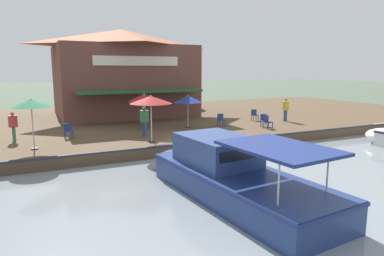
{
  "coord_description": "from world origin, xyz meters",
  "views": [
    {
      "loc": [
        15.79,
        -7.53,
        4.49
      ],
      "look_at": [
        -1.0,
        0.45,
        1.3
      ],
      "focal_mm": 32.0,
      "sensor_mm": 36.0,
      "label": 1
    }
  ],
  "objects_px": {
    "patio_umbrella_mid_patio_left": "(31,103)",
    "patio_umbrella_back_row": "(188,99)",
    "cafe_chair_facing_river": "(221,119)",
    "cafe_chair_beside_entrance": "(267,121)",
    "person_at_quay_edge": "(13,123)",
    "person_near_entrance": "(286,107)",
    "motorboat_far_downstream": "(223,172)",
    "waterfront_restaurant": "(123,72)",
    "cafe_chair_back_row_seat": "(264,120)",
    "tree_upstream_bank": "(169,68)",
    "cafe_chair_far_corner_seat": "(68,130)",
    "person_mid_patio": "(144,118)",
    "patio_umbrella_by_entrance": "(144,98)",
    "cafe_chair_under_first_umbrella": "(254,114)",
    "patio_umbrella_near_quay_edge": "(151,100)"
  },
  "relations": [
    {
      "from": "person_near_entrance",
      "to": "cafe_chair_under_first_umbrella",
      "type": "bearing_deg",
      "value": -124.03
    },
    {
      "from": "patio_umbrella_mid_patio_left",
      "to": "patio_umbrella_back_row",
      "type": "relative_size",
      "value": 1.14
    },
    {
      "from": "cafe_chair_facing_river",
      "to": "tree_upstream_bank",
      "type": "height_order",
      "value": "tree_upstream_bank"
    },
    {
      "from": "cafe_chair_far_corner_seat",
      "to": "motorboat_far_downstream",
      "type": "relative_size",
      "value": 0.09
    },
    {
      "from": "cafe_chair_beside_entrance",
      "to": "person_at_quay_edge",
      "type": "bearing_deg",
      "value": -99.96
    },
    {
      "from": "person_at_quay_edge",
      "to": "person_near_entrance",
      "type": "relative_size",
      "value": 0.93
    },
    {
      "from": "person_mid_patio",
      "to": "person_near_entrance",
      "type": "height_order",
      "value": "person_mid_patio"
    },
    {
      "from": "patio_umbrella_mid_patio_left",
      "to": "motorboat_far_downstream",
      "type": "relative_size",
      "value": 0.28
    },
    {
      "from": "patio_umbrella_near_quay_edge",
      "to": "patio_umbrella_by_entrance",
      "type": "bearing_deg",
      "value": 167.07
    },
    {
      "from": "cafe_chair_back_row_seat",
      "to": "motorboat_far_downstream",
      "type": "distance_m",
      "value": 11.99
    },
    {
      "from": "tree_upstream_bank",
      "to": "patio_umbrella_mid_patio_left",
      "type": "bearing_deg",
      "value": -39.59
    },
    {
      "from": "patio_umbrella_back_row",
      "to": "cafe_chair_facing_river",
      "type": "relative_size",
      "value": 2.61
    },
    {
      "from": "patio_umbrella_near_quay_edge",
      "to": "person_near_entrance",
      "type": "relative_size",
      "value": 1.46
    },
    {
      "from": "patio_umbrella_mid_patio_left",
      "to": "cafe_chair_facing_river",
      "type": "bearing_deg",
      "value": 100.32
    },
    {
      "from": "patio_umbrella_mid_patio_left",
      "to": "cafe_chair_facing_river",
      "type": "height_order",
      "value": "patio_umbrella_mid_patio_left"
    },
    {
      "from": "patio_umbrella_near_quay_edge",
      "to": "cafe_chair_back_row_seat",
      "type": "bearing_deg",
      "value": 100.55
    },
    {
      "from": "cafe_chair_beside_entrance",
      "to": "patio_umbrella_mid_patio_left",
      "type": "bearing_deg",
      "value": -90.13
    },
    {
      "from": "patio_umbrella_near_quay_edge",
      "to": "cafe_chair_far_corner_seat",
      "type": "relative_size",
      "value": 3.0
    },
    {
      "from": "waterfront_restaurant",
      "to": "cafe_chair_back_row_seat",
      "type": "height_order",
      "value": "waterfront_restaurant"
    },
    {
      "from": "waterfront_restaurant",
      "to": "cafe_chair_facing_river",
      "type": "relative_size",
      "value": 13.4
    },
    {
      "from": "patio_umbrella_near_quay_edge",
      "to": "motorboat_far_downstream",
      "type": "distance_m",
      "value": 7.31
    },
    {
      "from": "cafe_chair_far_corner_seat",
      "to": "person_mid_patio",
      "type": "xyz_separation_m",
      "value": [
        1.48,
        4.07,
        0.66
      ]
    },
    {
      "from": "patio_umbrella_by_entrance",
      "to": "cafe_chair_under_first_umbrella",
      "type": "bearing_deg",
      "value": 89.33
    },
    {
      "from": "waterfront_restaurant",
      "to": "cafe_chair_beside_entrance",
      "type": "relative_size",
      "value": 13.4
    },
    {
      "from": "waterfront_restaurant",
      "to": "cafe_chair_under_first_umbrella",
      "type": "distance_m",
      "value": 11.99
    },
    {
      "from": "tree_upstream_bank",
      "to": "cafe_chair_under_first_umbrella",
      "type": "bearing_deg",
      "value": 7.32
    },
    {
      "from": "cafe_chair_far_corner_seat",
      "to": "person_near_entrance",
      "type": "height_order",
      "value": "person_near_entrance"
    },
    {
      "from": "patio_umbrella_near_quay_edge",
      "to": "cafe_chair_beside_entrance",
      "type": "bearing_deg",
      "value": 96.04
    },
    {
      "from": "person_at_quay_edge",
      "to": "patio_umbrella_near_quay_edge",
      "type": "bearing_deg",
      "value": 62.18
    },
    {
      "from": "cafe_chair_under_first_umbrella",
      "to": "person_mid_patio",
      "type": "xyz_separation_m",
      "value": [
        2.6,
        -9.63,
        0.66
      ]
    },
    {
      "from": "waterfront_restaurant",
      "to": "motorboat_far_downstream",
      "type": "bearing_deg",
      "value": -3.89
    },
    {
      "from": "waterfront_restaurant",
      "to": "cafe_chair_back_row_seat",
      "type": "relative_size",
      "value": 13.4
    },
    {
      "from": "person_mid_patio",
      "to": "cafe_chair_under_first_umbrella",
      "type": "bearing_deg",
      "value": 105.11
    },
    {
      "from": "person_at_quay_edge",
      "to": "patio_umbrella_mid_patio_left",
      "type": "bearing_deg",
      "value": 20.06
    },
    {
      "from": "waterfront_restaurant",
      "to": "tree_upstream_bank",
      "type": "height_order",
      "value": "waterfront_restaurant"
    },
    {
      "from": "cafe_chair_back_row_seat",
      "to": "person_near_entrance",
      "type": "distance_m",
      "value": 3.35
    },
    {
      "from": "cafe_chair_far_corner_seat",
      "to": "person_at_quay_edge",
      "type": "height_order",
      "value": "person_at_quay_edge"
    },
    {
      "from": "person_mid_patio",
      "to": "tree_upstream_bank",
      "type": "relative_size",
      "value": 0.31
    },
    {
      "from": "cafe_chair_far_corner_seat",
      "to": "tree_upstream_bank",
      "type": "relative_size",
      "value": 0.15
    },
    {
      "from": "tree_upstream_bank",
      "to": "cafe_chair_facing_river",
      "type": "bearing_deg",
      "value": -7.56
    },
    {
      "from": "motorboat_far_downstream",
      "to": "cafe_chair_beside_entrance",
      "type": "bearing_deg",
      "value": 134.36
    },
    {
      "from": "patio_umbrella_back_row",
      "to": "person_near_entrance",
      "type": "bearing_deg",
      "value": 86.17
    },
    {
      "from": "cafe_chair_beside_entrance",
      "to": "person_at_quay_edge",
      "type": "xyz_separation_m",
      "value": [
        -2.66,
        -15.13,
        0.53
      ]
    },
    {
      "from": "cafe_chair_under_first_umbrella",
      "to": "person_near_entrance",
      "type": "xyz_separation_m",
      "value": [
        1.3,
        1.92,
        0.63
      ]
    },
    {
      "from": "waterfront_restaurant",
      "to": "person_near_entrance",
      "type": "xyz_separation_m",
      "value": [
        9.53,
        10.02,
        -2.58
      ]
    },
    {
      "from": "cafe_chair_beside_entrance",
      "to": "patio_umbrella_back_row",
      "type": "bearing_deg",
      "value": -119.17
    },
    {
      "from": "patio_umbrella_by_entrance",
      "to": "person_mid_patio",
      "type": "height_order",
      "value": "patio_umbrella_by_entrance"
    },
    {
      "from": "cafe_chair_beside_entrance",
      "to": "patio_umbrella_by_entrance",
      "type": "bearing_deg",
      "value": -115.02
    },
    {
      "from": "person_near_entrance",
      "to": "motorboat_far_downstream",
      "type": "distance_m",
      "value": 15.12
    },
    {
      "from": "cafe_chair_far_corner_seat",
      "to": "tree_upstream_bank",
      "type": "distance_m",
      "value": 19.14
    }
  ]
}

